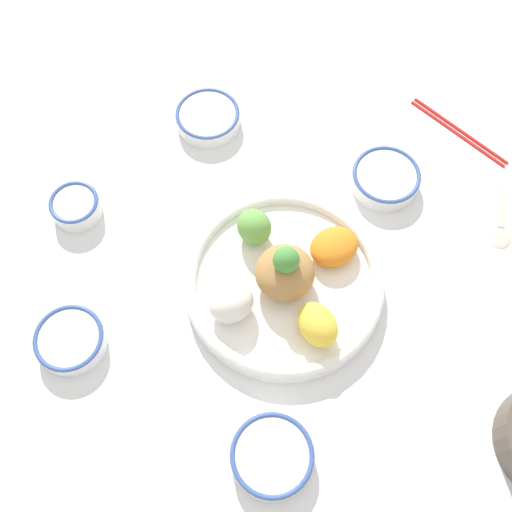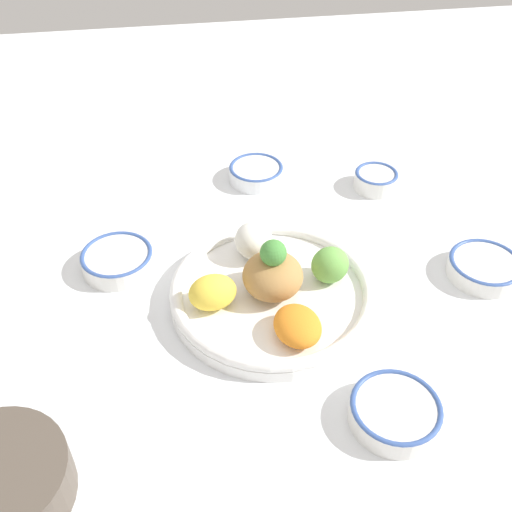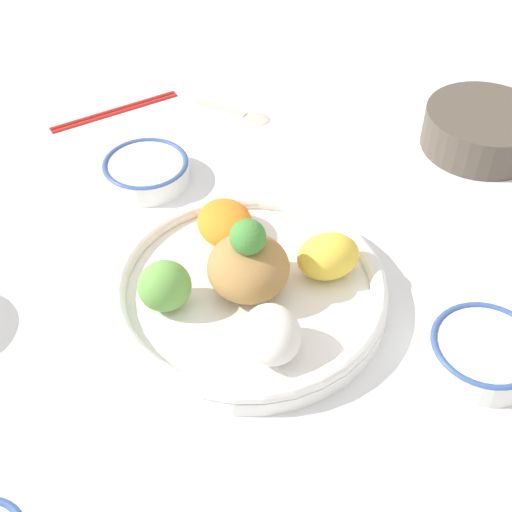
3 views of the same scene
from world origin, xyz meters
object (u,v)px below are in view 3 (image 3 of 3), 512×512
at_px(side_serving_bowl, 483,127).
at_px(salad_platter, 249,284).
at_px(rice_bowl_plain, 146,170).
at_px(serving_spoon_main, 242,113).
at_px(sauce_bowl_red, 485,351).
at_px(chopsticks_pair_near, 115,110).

bearing_deg(side_serving_bowl, salad_platter, 126.21).
relative_size(rice_bowl_plain, serving_spoon_main, 0.96).
xyz_separation_m(salad_platter, rice_bowl_plain, (0.24, 0.12, -0.01)).
bearing_deg(salad_platter, side_serving_bowl, -53.79).
relative_size(sauce_bowl_red, rice_bowl_plain, 1.00).
xyz_separation_m(sauce_bowl_red, side_serving_bowl, (0.39, -0.13, 0.01)).
bearing_deg(rice_bowl_plain, chopsticks_pair_near, 15.92).
distance_m(salad_platter, rice_bowl_plain, 0.27).
bearing_deg(serving_spoon_main, chopsticks_pair_near, 24.50).
xyz_separation_m(salad_platter, sauce_bowl_red, (-0.12, -0.24, -0.01)).
bearing_deg(serving_spoon_main, salad_platter, 118.93).
bearing_deg(side_serving_bowl, rice_bowl_plain, 93.50).
relative_size(rice_bowl_plain, side_serving_bowl, 0.70).
distance_m(side_serving_bowl, chopsticks_pair_near, 0.56).
relative_size(salad_platter, chopsticks_pair_near, 1.62).
distance_m(sauce_bowl_red, serving_spoon_main, 0.55).
bearing_deg(salad_platter, rice_bowl_plain, 26.33).
height_order(rice_bowl_plain, serving_spoon_main, rice_bowl_plain).
relative_size(rice_bowl_plain, chopsticks_pair_near, 0.60).
relative_size(side_serving_bowl, serving_spoon_main, 1.38).
height_order(salad_platter, sauce_bowl_red, salad_platter).
height_order(sauce_bowl_red, side_serving_bowl, side_serving_bowl).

